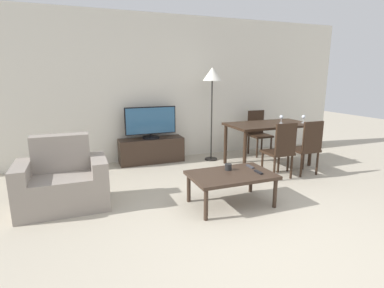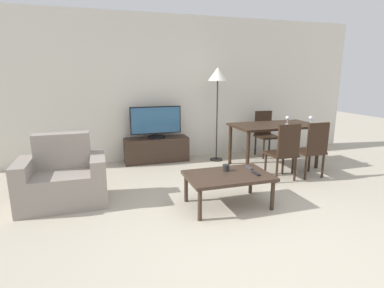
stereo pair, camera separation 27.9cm
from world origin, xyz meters
name	(u,v)px [view 1 (the left image)]	position (x,y,z in m)	size (l,w,h in m)	color
ground_plane	(273,244)	(0.00, 0.00, 0.00)	(18.00, 18.00, 0.00)	#B2A893
wall_back	(168,89)	(0.00, 3.45, 1.35)	(7.81, 0.06, 2.70)	silver
armchair	(63,183)	(-1.90, 1.66, 0.31)	(1.04, 0.65, 0.88)	gray
tv_stand	(152,150)	(-0.42, 3.19, 0.23)	(1.19, 0.37, 0.46)	#38281E
tv	(151,123)	(-0.42, 3.19, 0.75)	(0.94, 0.32, 0.59)	black
coffee_table	(231,177)	(0.06, 0.97, 0.37)	(1.04, 0.66, 0.41)	#38281E
dining_table	(268,128)	(1.52, 2.28, 0.67)	(1.48, 0.80, 0.76)	black
dining_chair_near	(281,148)	(1.26, 1.57, 0.49)	(0.40, 0.40, 0.90)	black
dining_chair_far	(258,131)	(1.77, 2.99, 0.49)	(0.40, 0.40, 0.90)	black
dining_chair_near_right	(307,146)	(1.77, 1.57, 0.49)	(0.40, 0.40, 0.90)	black
floor_lamp	(212,79)	(0.70, 2.94, 1.53)	(0.35, 0.35, 1.75)	black
remote_primary	(258,172)	(0.39, 0.87, 0.42)	(0.04, 0.15, 0.02)	black
remote_secondary	(250,167)	(0.42, 1.11, 0.42)	(0.04, 0.15, 0.02)	#38383D
cup_white_near	(228,167)	(0.09, 1.11, 0.45)	(0.09, 0.09, 0.08)	black
wine_glass_left	(304,117)	(2.12, 2.10, 0.87)	(0.07, 0.07, 0.15)	silver
wine_glass_center	(281,118)	(1.73, 2.22, 0.87)	(0.07, 0.07, 0.15)	silver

